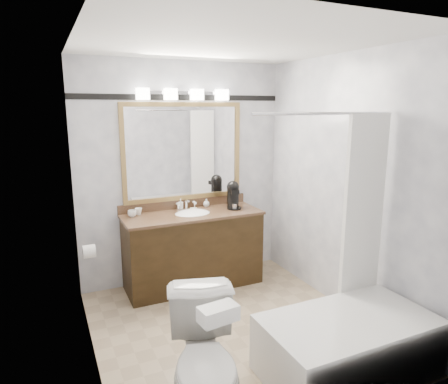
# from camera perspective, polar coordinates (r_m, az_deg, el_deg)

# --- Properties ---
(room) EXTENTS (2.42, 2.62, 2.52)m
(room) POSITION_cam_1_polar(r_m,az_deg,el_deg) (3.42, 1.24, -0.59)
(room) COLOR tan
(room) RESTS_ON ground
(vanity) EXTENTS (1.53, 0.58, 0.97)m
(vanity) POSITION_cam_1_polar(r_m,az_deg,el_deg) (4.55, -4.46, -7.98)
(vanity) COLOR black
(vanity) RESTS_ON ground
(mirror) EXTENTS (1.40, 0.04, 1.10)m
(mirror) POSITION_cam_1_polar(r_m,az_deg,el_deg) (4.55, -5.84, 5.72)
(mirror) COLOR #A28149
(mirror) RESTS_ON room
(vanity_light_bar) EXTENTS (1.02, 0.14, 0.12)m
(vanity_light_bar) POSITION_cam_1_polar(r_m,az_deg,el_deg) (4.47, -5.78, 13.74)
(vanity_light_bar) COLOR silver
(vanity_light_bar) RESTS_ON room
(accent_stripe) EXTENTS (2.40, 0.01, 0.06)m
(accent_stripe) POSITION_cam_1_polar(r_m,az_deg,el_deg) (4.53, -6.05, 13.29)
(accent_stripe) COLOR black
(accent_stripe) RESTS_ON room
(bathtub) EXTENTS (1.30, 0.75, 1.96)m
(bathtub) POSITION_cam_1_polar(r_m,az_deg,el_deg) (3.38, 17.34, -19.12)
(bathtub) COLOR white
(bathtub) RESTS_ON ground
(tp_roll) EXTENTS (0.11, 0.12, 0.12)m
(tp_roll) POSITION_cam_1_polar(r_m,az_deg,el_deg) (3.90, -18.72, -8.04)
(tp_roll) COLOR white
(tp_roll) RESTS_ON room
(toilet) EXTENTS (0.65, 0.89, 0.81)m
(toilet) POSITION_cam_1_polar(r_m,az_deg,el_deg) (2.75, -2.62, -23.37)
(toilet) COLOR white
(toilet) RESTS_ON ground
(tissue_box) EXTENTS (0.23, 0.15, 0.09)m
(tissue_box) POSITION_cam_1_polar(r_m,az_deg,el_deg) (2.35, -0.82, -16.98)
(tissue_box) COLOR white
(tissue_box) RESTS_ON toilet
(coffee_maker) EXTENTS (0.16, 0.21, 0.32)m
(coffee_maker) POSITION_cam_1_polar(r_m,az_deg,el_deg) (4.59, 1.31, -0.30)
(coffee_maker) COLOR black
(coffee_maker) RESTS_ON vanity
(cup_left) EXTENTS (0.12, 0.12, 0.07)m
(cup_left) POSITION_cam_1_polar(r_m,az_deg,el_deg) (4.37, -13.00, -3.01)
(cup_left) COLOR white
(cup_left) RESTS_ON vanity
(cup_right) EXTENTS (0.08, 0.08, 0.07)m
(cup_right) POSITION_cam_1_polar(r_m,az_deg,el_deg) (4.44, -12.12, -2.72)
(cup_right) COLOR white
(cup_right) RESTS_ON vanity
(soap_bottle_a) EXTENTS (0.07, 0.07, 0.12)m
(soap_bottle_a) POSITION_cam_1_polar(r_m,az_deg,el_deg) (4.59, -6.21, -1.72)
(soap_bottle_a) COLOR white
(soap_bottle_a) RESTS_ON vanity
(soap_bottle_b) EXTENTS (0.08, 0.08, 0.09)m
(soap_bottle_b) POSITION_cam_1_polar(r_m,az_deg,el_deg) (4.68, -2.54, -1.54)
(soap_bottle_b) COLOR white
(soap_bottle_b) RESTS_ON vanity
(soap_bar) EXTENTS (0.09, 0.07, 0.02)m
(soap_bar) POSITION_cam_1_polar(r_m,az_deg,el_deg) (4.55, -4.41, -2.44)
(soap_bar) COLOR beige
(soap_bar) RESTS_ON vanity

